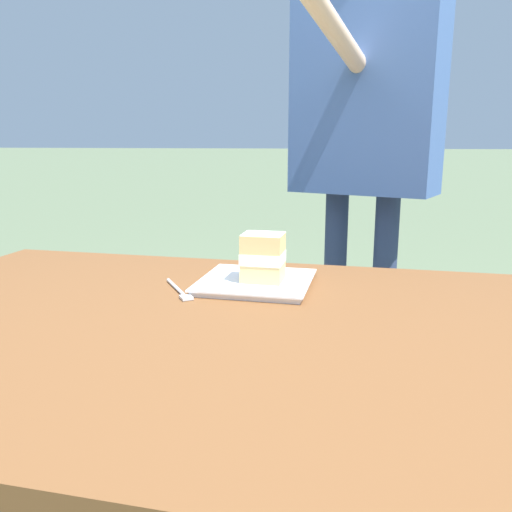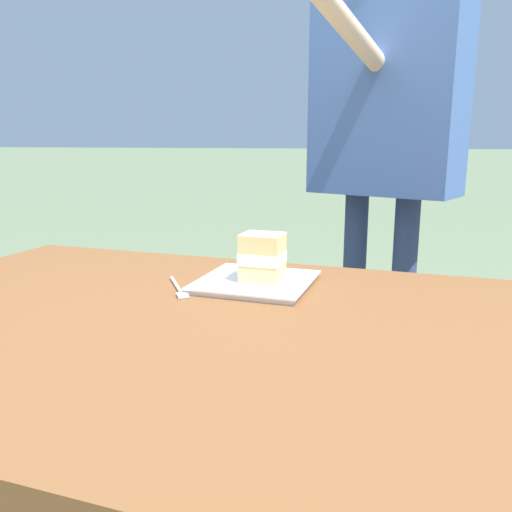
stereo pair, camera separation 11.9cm
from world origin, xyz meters
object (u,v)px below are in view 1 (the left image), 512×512
Objects in this scene: dessert_plate at (256,282)px; diner_person at (366,107)px; patio_table at (236,362)px; dessert_fork at (179,290)px; cake_slice at (262,257)px.

diner_person is at bearing 71.17° from dessert_plate.
patio_table is 1.05m from diner_person.
dessert_plate is 0.18m from dessert_fork.
dessert_fork is (-0.16, -0.09, -0.00)m from dessert_plate.
diner_person is at bearing 62.96° from dessert_fork.
dessert_plate is at bearing 150.49° from cake_slice.
diner_person is (0.37, 0.73, 0.43)m from dessert_fork.
dessert_fork is at bearing -154.27° from cake_slice.
cake_slice is 0.75× the size of dessert_fork.
cake_slice is (0.02, -0.01, 0.06)m from dessert_plate.
dessert_fork reaches higher than patio_table.
diner_person is at bearing 72.65° from cake_slice.
dessert_plate is 2.32× the size of cake_slice.
patio_table is at bearing -85.86° from dessert_plate.
dessert_fork is at bearing -149.58° from dessert_plate.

